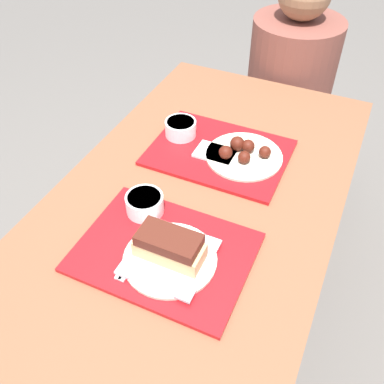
{
  "coord_description": "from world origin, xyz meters",
  "views": [
    {
      "loc": [
        0.35,
        -0.8,
        1.59
      ],
      "look_at": [
        -0.0,
        -0.03,
        0.78
      ],
      "focal_mm": 40.0,
      "sensor_mm": 36.0,
      "label": 1
    }
  ],
  "objects": [
    {
      "name": "plastic_fork_near",
      "position": [
        -0.03,
        -0.26,
        0.76
      ],
      "size": [
        0.02,
        0.17,
        0.0
      ],
      "color": "white",
      "rests_on": "tray_near"
    },
    {
      "name": "napkin_far",
      "position": [
        -0.02,
        0.18,
        0.76
      ],
      "size": [
        0.12,
        0.09,
        0.01
      ],
      "color": "white",
      "rests_on": "tray_far"
    },
    {
      "name": "bowl_coleslaw_near",
      "position": [
        -0.1,
        -0.12,
        0.78
      ],
      "size": [
        0.1,
        0.1,
        0.05
      ],
      "color": "white",
      "rests_on": "tray_near"
    },
    {
      "name": "tray_near",
      "position": [
        0.01,
        -0.23,
        0.75
      ],
      "size": [
        0.42,
        0.32,
        0.01
      ],
      "color": "#B21419",
      "rests_on": "picnic_table"
    },
    {
      "name": "wings_plate_far",
      "position": [
        0.07,
        0.2,
        0.77
      ],
      "size": [
        0.24,
        0.24,
        0.05
      ],
      "color": "beige",
      "rests_on": "tray_far"
    },
    {
      "name": "bowl_coleslaw_far",
      "position": [
        -0.16,
        0.23,
        0.78
      ],
      "size": [
        0.1,
        0.1,
        0.05
      ],
      "color": "white",
      "rests_on": "tray_far"
    },
    {
      "name": "person_seated_across",
      "position": [
        0.03,
        0.94,
        0.72
      ],
      "size": [
        0.37,
        0.37,
        0.67
      ],
      "color": "brown",
      "rests_on": "picnic_bench_far"
    },
    {
      "name": "picnic_table",
      "position": [
        0.0,
        0.0,
        0.64
      ],
      "size": [
        0.78,
        1.43,
        0.74
      ],
      "color": "brown",
      "rests_on": "ground_plane"
    },
    {
      "name": "picnic_bench_far",
      "position": [
        0.0,
        0.94,
        0.37
      ],
      "size": [
        0.74,
        0.28,
        0.45
      ],
      "color": "brown",
      "rests_on": "ground_plane"
    },
    {
      "name": "ground_plane",
      "position": [
        0.0,
        0.0,
        0.0
      ],
      "size": [
        12.0,
        12.0,
        0.0
      ],
      "primitive_type": "plane",
      "color": "#605B56"
    },
    {
      "name": "condiment_packet",
      "position": [
        -0.01,
        -0.15,
        0.76
      ],
      "size": [
        0.04,
        0.03,
        0.01
      ],
      "color": "#3F3F47",
      "rests_on": "tray_near"
    },
    {
      "name": "plastic_spoon_near",
      "position": [
        -0.06,
        -0.26,
        0.76
      ],
      "size": [
        0.04,
        0.17,
        0.0
      ],
      "color": "white",
      "rests_on": "tray_near"
    },
    {
      "name": "tray_far",
      "position": [
        -0.01,
        0.2,
        0.75
      ],
      "size": [
        0.42,
        0.32,
        0.01
      ],
      "color": "#B21419",
      "rests_on": "picnic_table"
    },
    {
      "name": "plastic_knife_near",
      "position": [
        -0.01,
        -0.26,
        0.76
      ],
      "size": [
        0.04,
        0.17,
        0.0
      ],
      "color": "white",
      "rests_on": "tray_near"
    },
    {
      "name": "brisket_sandwich_plate",
      "position": [
        0.04,
        -0.24,
        0.79
      ],
      "size": [
        0.23,
        0.23,
        0.09
      ],
      "color": "beige",
      "rests_on": "tray_near"
    }
  ]
}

